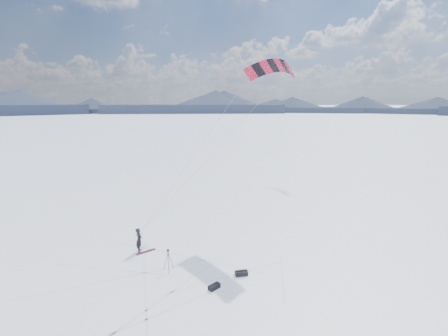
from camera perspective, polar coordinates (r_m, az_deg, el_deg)
name	(u,v)px	position (r m, az deg, el deg)	size (l,w,h in m)	color
ground	(183,274)	(22.33, -7.18, -18.04)	(1800.00, 1800.00, 0.00)	white
horizon_hills	(182,217)	(20.68, -7.46, -8.60)	(704.00, 704.00, 9.27)	#1C243B
snow_tracks	(180,280)	(21.69, -7.78, -19.00)	(17.62, 14.39, 0.01)	silver
snowkiter	(140,251)	(25.86, -14.61, -13.98)	(0.67, 0.44, 1.83)	black
snowboard	(146,252)	(25.63, -13.59, -14.12)	(1.51, 0.28, 0.04)	maroon
tripod	(168,257)	(22.42, -9.79, -15.19)	(0.68, 0.66, 1.51)	black
gear_bag_a	(214,287)	(20.67, -1.74, -20.11)	(0.82, 0.60, 0.33)	black
gear_bag_b	(241,273)	(21.99, 3.07, -17.97)	(0.86, 0.54, 0.37)	black
power_kite	(271,69)	(30.80, 8.20, 16.80)	(14.10, 5.88, 13.44)	red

